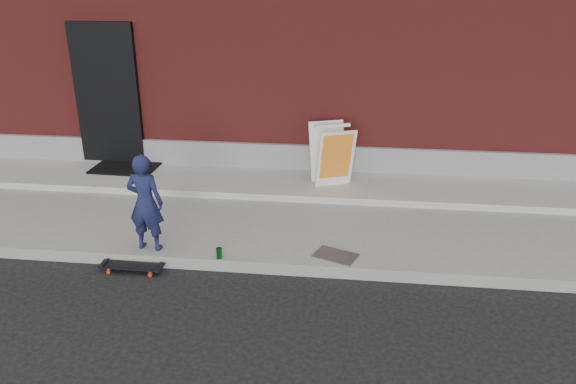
# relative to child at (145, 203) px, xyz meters

# --- Properties ---
(ground) EXTENTS (80.00, 80.00, 0.00)m
(ground) POSITION_rel_child_xyz_m (1.03, -0.20, -0.75)
(ground) COLOR black
(ground) RESTS_ON ground
(sidewalk) EXTENTS (20.00, 3.00, 0.15)m
(sidewalk) POSITION_rel_child_xyz_m (1.03, 1.30, -0.67)
(sidewalk) COLOR slate
(sidewalk) RESTS_ON ground
(apron) EXTENTS (20.00, 1.20, 0.10)m
(apron) POSITION_rel_child_xyz_m (1.03, 2.20, -0.55)
(apron) COLOR #979691
(apron) RESTS_ON sidewalk
(building) EXTENTS (20.00, 8.10, 5.00)m
(building) POSITION_rel_child_xyz_m (1.03, 6.79, 1.75)
(building) COLOR maroon
(building) RESTS_ON ground
(child) EXTENTS (0.46, 0.32, 1.19)m
(child) POSITION_rel_child_xyz_m (0.00, 0.00, 0.00)
(child) COLOR #161A3F
(child) RESTS_ON sidewalk
(skateboard) EXTENTS (0.73, 0.20, 0.08)m
(skateboard) POSITION_rel_child_xyz_m (-0.12, -0.32, -0.68)
(skateboard) COLOR red
(skateboard) RESTS_ON ground
(pizza_sign) EXTENTS (0.74, 0.80, 0.91)m
(pizza_sign) POSITION_rel_child_xyz_m (2.09, 2.18, -0.04)
(pizza_sign) COLOR silver
(pizza_sign) RESTS_ON apron
(soda_can) EXTENTS (0.08, 0.08, 0.13)m
(soda_can) POSITION_rel_child_xyz_m (0.89, -0.15, -0.53)
(soda_can) COLOR #167228
(soda_can) RESTS_ON sidewalk
(doormat) EXTENTS (1.05, 0.86, 0.03)m
(doormat) POSITION_rel_child_xyz_m (-1.27, 2.50, -0.48)
(doormat) COLOR black
(doormat) RESTS_ON apron
(utility_plate) EXTENTS (0.57, 0.47, 0.01)m
(utility_plate) POSITION_rel_child_xyz_m (2.24, 0.06, -0.59)
(utility_plate) COLOR #55555A
(utility_plate) RESTS_ON sidewalk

